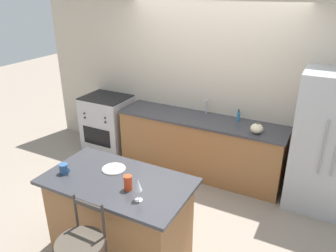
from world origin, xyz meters
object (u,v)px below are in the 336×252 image
object	(u,v)px
tumbler_cup	(128,183)
pumpkin_decoration	(257,128)
dinner_plate	(114,169)
soap_bottle	(238,116)
coffee_mug	(64,169)
oven_range	(108,123)
refrigerator	(330,144)
wine_glass	(138,185)

from	to	relation	value
tumbler_cup	pumpkin_decoration	distance (m)	2.04
dinner_plate	soap_bottle	distance (m)	2.12
tumbler_cup	pumpkin_decoration	size ratio (longest dim) A/B	0.87
dinner_plate	soap_bottle	size ratio (longest dim) A/B	1.45
coffee_mug	tumbler_cup	distance (m)	0.73
pumpkin_decoration	dinner_plate	bearing A→B (deg)	-122.33
pumpkin_decoration	tumbler_cup	bearing A→B (deg)	-110.96
oven_range	pumpkin_decoration	distance (m)	2.60
soap_bottle	refrigerator	bearing A→B (deg)	-9.32
oven_range	tumbler_cup	distance (m)	2.79
refrigerator	pumpkin_decoration	bearing A→B (deg)	-172.94
oven_range	dinner_plate	world-z (taller)	oven_range
oven_range	pumpkin_decoration	xyz separation A→B (m)	(2.55, -0.13, 0.48)
wine_glass	coffee_mug	distance (m)	0.91
refrigerator	coffee_mug	distance (m)	3.13
wine_glass	coffee_mug	xyz separation A→B (m)	(-0.90, 0.04, -0.10)
refrigerator	oven_range	size ratio (longest dim) A/B	1.84
dinner_plate	tumbler_cup	xyz separation A→B (m)	(0.33, -0.23, 0.06)
refrigerator	pumpkin_decoration	xyz separation A→B (m)	(-0.88, -0.11, 0.07)
refrigerator	oven_range	xyz separation A→B (m)	(-3.43, 0.02, -0.41)
oven_range	coffee_mug	xyz separation A→B (m)	(1.09, -2.10, 0.51)
dinner_plate	tumbler_cup	bearing A→B (deg)	-34.41
tumbler_cup	oven_range	bearing A→B (deg)	131.79
refrigerator	coffee_mug	xyz separation A→B (m)	(-2.34, -2.08, 0.10)
refrigerator	wine_glass	xyz separation A→B (m)	(-1.44, -2.11, 0.20)
soap_bottle	oven_range	bearing A→B (deg)	-175.46
tumbler_cup	soap_bottle	distance (m)	2.25
refrigerator	dinner_plate	distance (m)	2.64
tumbler_cup	pumpkin_decoration	bearing A→B (deg)	69.04
refrigerator	soap_bottle	bearing A→B (deg)	170.68
coffee_mug	tumbler_cup	world-z (taller)	tumbler_cup
wine_glass	soap_bottle	distance (m)	2.33
oven_range	pumpkin_decoration	world-z (taller)	pumpkin_decoration
oven_range	wine_glass	xyz separation A→B (m)	(2.00, -2.14, 0.61)
coffee_mug	pumpkin_decoration	bearing A→B (deg)	53.44
wine_glass	tumbler_cup	size ratio (longest dim) A/B	1.52
oven_range	coffee_mug	size ratio (longest dim) A/B	7.75
dinner_plate	pumpkin_decoration	xyz separation A→B (m)	(1.06, 1.68, 0.01)
tumbler_cup	dinner_plate	bearing A→B (deg)	145.59
oven_range	pumpkin_decoration	size ratio (longest dim) A/B	5.87
soap_bottle	wine_glass	bearing A→B (deg)	-95.44
tumbler_cup	soap_bottle	size ratio (longest dim) A/B	0.86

